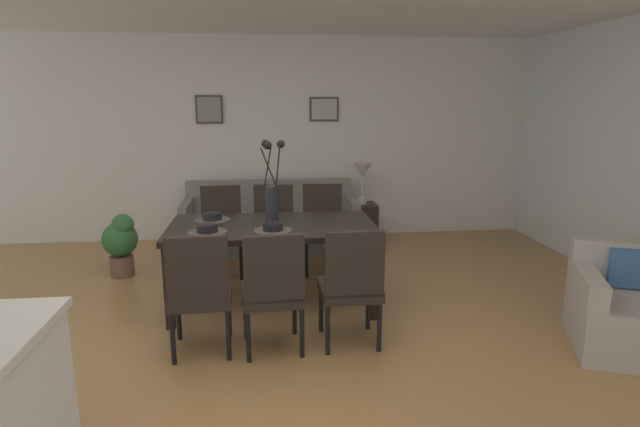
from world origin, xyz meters
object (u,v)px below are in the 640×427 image
at_px(dining_chair_far_left, 273,286).
at_px(dining_chair_near_right, 222,226).
at_px(side_table, 362,224).
at_px(dining_chair_near_left, 200,288).
at_px(bowl_near_left, 207,228).
at_px(bowl_far_left, 273,226).
at_px(framed_picture_left, 209,109).
at_px(potted_plant, 121,242).
at_px(dining_table, 273,233).
at_px(dining_chair_mid_right, 323,223).
at_px(armchair, 632,311).
at_px(bowl_near_right, 212,216).
at_px(dining_chair_far_right, 274,225).
at_px(table_lamp, 363,174).
at_px(sofa, 271,225).
at_px(framed_picture_center, 324,109).
at_px(dining_chair_mid_left, 351,281).
at_px(centerpiece_vase, 272,193).

bearing_deg(dining_chair_far_left, dining_chair_near_right, 105.19).
bearing_deg(side_table, dining_chair_near_left, -121.62).
height_order(dining_chair_near_left, bowl_near_left, dining_chair_near_left).
distance_m(bowl_far_left, framed_picture_left, 2.79).
bearing_deg(potted_plant, dining_table, -30.39).
height_order(dining_chair_near_left, dining_chair_mid_right, same).
relative_size(dining_chair_mid_right, bowl_near_left, 5.41).
xyz_separation_m(dining_table, armchair, (2.62, -1.13, -0.38)).
relative_size(bowl_near_right, bowl_far_left, 1.00).
bearing_deg(dining_chair_mid_right, bowl_far_left, -116.12).
distance_m(dining_table, dining_chair_far_right, 0.93).
height_order(dining_table, framed_picture_left, framed_picture_left).
relative_size(dining_chair_far_left, dining_chair_far_right, 1.00).
bearing_deg(bowl_near_left, dining_chair_near_left, -89.69).
bearing_deg(framed_picture_left, dining_chair_near_right, -81.39).
bearing_deg(armchair, bowl_near_left, 163.96).
xyz_separation_m(side_table, table_lamp, (0.00, 0.00, 0.63)).
bearing_deg(bowl_far_left, sofa, 89.83).
bearing_deg(dining_chair_far_right, table_lamp, 39.58).
xyz_separation_m(dining_table, bowl_far_left, (0.00, -0.22, 0.11)).
distance_m(bowl_near_left, framed_picture_center, 2.98).
distance_m(dining_chair_near_left, dining_chair_mid_right, 2.11).
relative_size(dining_chair_near_right, dining_chair_mid_left, 1.00).
distance_m(dining_chair_far_right, armchair, 3.32).
distance_m(dining_chair_mid_left, dining_chair_mid_right, 1.79).
xyz_separation_m(dining_chair_mid_left, bowl_far_left, (-0.56, 0.66, 0.27)).
height_order(table_lamp, armchair, table_lamp).
xyz_separation_m(dining_chair_near_right, bowl_near_right, (-0.02, -0.70, 0.27)).
distance_m(bowl_near_left, sofa, 2.18).
relative_size(dining_chair_near_left, sofa, 0.44).
height_order(bowl_near_right, table_lamp, table_lamp).
bearing_deg(potted_plant, sofa, 30.52).
bearing_deg(framed_picture_center, dining_table, -107.53).
height_order(dining_chair_far_left, bowl_near_left, dining_chair_far_left).
height_order(dining_chair_mid_right, framed_picture_center, framed_picture_center).
bearing_deg(framed_picture_center, dining_chair_near_right, -131.94).
bearing_deg(dining_chair_far_left, framed_picture_left, 102.40).
distance_m(dining_chair_near_left, sofa, 2.80).
bearing_deg(dining_chair_near_right, dining_table, -60.57).
height_order(dining_chair_mid_left, bowl_near_left, dining_chair_mid_left).
height_order(dining_chair_near_left, armchair, dining_chair_near_left).
distance_m(armchair, framed_picture_center, 4.17).
bearing_deg(sofa, armchair, -48.56).
distance_m(centerpiece_vase, bowl_far_left, 0.33).
height_order(bowl_near_right, framed_picture_center, framed_picture_center).
bearing_deg(armchair, side_table, 116.03).
xyz_separation_m(dining_chair_far_right, potted_plant, (-1.58, -0.01, -0.14)).
bearing_deg(bowl_near_left, side_table, 50.71).
height_order(dining_chair_far_left, bowl_far_left, dining_chair_far_left).
height_order(dining_table, dining_chair_near_right, dining_chair_near_right).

